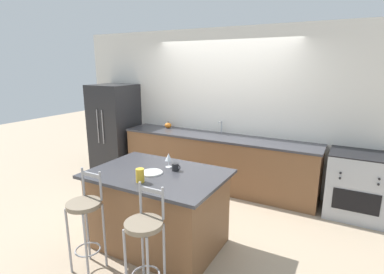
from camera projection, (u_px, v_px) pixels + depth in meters
name	position (u px, v px, depth m)	size (l,w,h in m)	color
ground_plane	(206.00, 194.00, 4.99)	(18.00, 18.00, 0.00)	tan
wall_back	(224.00, 108.00, 5.25)	(6.00, 0.07, 2.70)	silver
back_counter	(216.00, 161.00, 5.19)	(3.42, 0.67, 0.92)	brown
sink_faucet	(221.00, 126.00, 5.22)	(0.02, 0.13, 0.22)	#ADAFB5
kitchen_island	(158.00, 209.00, 3.50)	(1.53, 1.06, 0.90)	brown
refrigerator	(115.00, 127.00, 6.05)	(0.80, 0.79, 1.71)	#232326
oven_range	(357.00, 185.00, 4.17)	(0.78, 0.66, 0.92)	#ADAFB5
bar_stool_near	(85.00, 216.00, 3.02)	(0.34, 0.34, 1.07)	#99999E
bar_stool_far	(145.00, 237.00, 2.65)	(0.34, 0.34, 1.07)	#99999E
dinner_plate	(152.00, 172.00, 3.37)	(0.25, 0.25, 0.02)	white
wine_glass	(168.00, 157.00, 3.54)	(0.08, 0.08, 0.17)	white
coffee_mug	(175.00, 167.00, 3.45)	(0.11, 0.08, 0.09)	#232326
tumbler_cup	(140.00, 175.00, 3.10)	(0.09, 0.09, 0.15)	gold
pumpkin_decoration	(168.00, 125.00, 5.68)	(0.13, 0.13, 0.12)	orange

